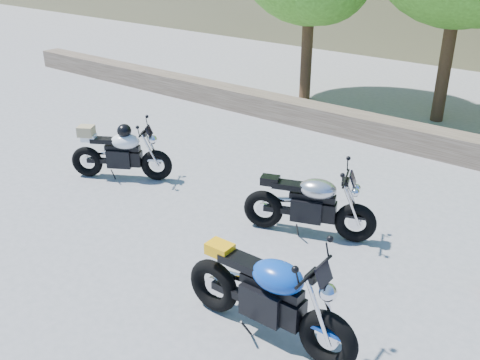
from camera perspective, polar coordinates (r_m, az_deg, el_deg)
name	(u,v)px	position (r m, az deg, el deg)	size (l,w,h in m)	color
ground	(184,250)	(7.40, -6.03, -7.47)	(90.00, 90.00, 0.00)	gray
stone_wall	(365,127)	(11.48, 13.15, 5.54)	(22.00, 0.55, 0.50)	brown
silver_bike	(310,205)	(7.57, 7.45, -2.68)	(1.84, 0.85, 0.96)	black
white_bike	(120,152)	(9.47, -12.68, 2.93)	(1.62, 1.04, 1.00)	black
blue_bike	(268,296)	(5.69, 3.04, -12.29)	(2.10, 0.67, 1.06)	black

